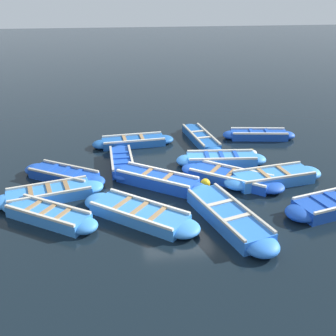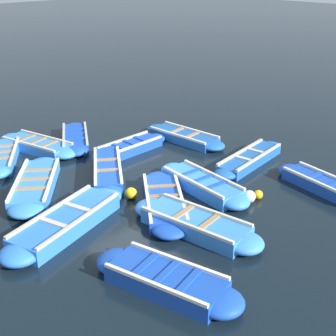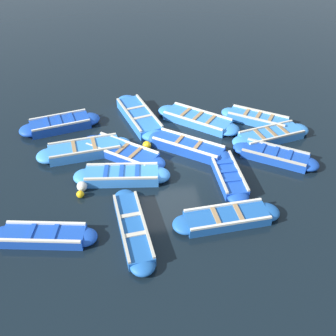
{
  "view_description": "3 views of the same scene",
  "coord_description": "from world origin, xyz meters",
  "px_view_note": "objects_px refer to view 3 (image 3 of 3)",
  "views": [
    {
      "loc": [
        12.28,
        -2.06,
        6.07
      ],
      "look_at": [
        -0.35,
        -0.23,
        0.24
      ],
      "focal_mm": 42.0,
      "sensor_mm": 36.0,
      "label": 1
    },
    {
      "loc": [
        8.17,
        9.85,
        6.13
      ],
      "look_at": [
        -0.56,
        0.82,
        0.48
      ],
      "focal_mm": 50.0,
      "sensor_mm": 36.0,
      "label": 2
    },
    {
      "loc": [
        -11.77,
        1.68,
        8.89
      ],
      "look_at": [
        -0.87,
        0.24,
        0.34
      ],
      "focal_mm": 42.0,
      "sensor_mm": 36.0,
      "label": 3
    }
  ],
  "objects_px": {
    "boat_inner_gap": "(227,218)",
    "boat_far_corner": "(275,156)",
    "boat_broadside": "(197,120)",
    "boat_outer_right": "(122,176)",
    "buoy_white_drifting": "(82,186)",
    "boat_drifting": "(85,150)",
    "boat_bow_out": "(139,117)",
    "boat_alongside": "(258,119)",
    "boat_tucked": "(188,147)",
    "boat_near_quay": "(133,228)",
    "boat_stern_in": "(271,136)",
    "boat_mid_row": "(44,236)",
    "boat_centre": "(60,124)",
    "boat_end_of_row": "(122,152)",
    "boat_outer_left": "(228,175)",
    "buoy_yellow_far": "(80,194)",
    "buoy_orange_near": "(147,145)"
  },
  "relations": [
    {
      "from": "boat_centre",
      "to": "buoy_yellow_far",
      "type": "distance_m",
      "value": 4.63
    },
    {
      "from": "boat_alongside",
      "to": "boat_inner_gap",
      "type": "distance_m",
      "value": 6.29
    },
    {
      "from": "boat_end_of_row",
      "to": "boat_outer_left",
      "type": "xyz_separation_m",
      "value": [
        -1.87,
        -3.67,
        0.0
      ]
    },
    {
      "from": "boat_bow_out",
      "to": "buoy_white_drifting",
      "type": "relative_size",
      "value": 11.64
    },
    {
      "from": "boat_drifting",
      "to": "boat_outer_right",
      "type": "bearing_deg",
      "value": -142.33
    },
    {
      "from": "boat_outer_right",
      "to": "buoy_white_drifting",
      "type": "bearing_deg",
      "value": 105.47
    },
    {
      "from": "boat_mid_row",
      "to": "buoy_orange_near",
      "type": "bearing_deg",
      "value": -38.57
    },
    {
      "from": "boat_near_quay",
      "to": "boat_end_of_row",
      "type": "height_order",
      "value": "boat_end_of_row"
    },
    {
      "from": "boat_outer_right",
      "to": "buoy_yellow_far",
      "type": "relative_size",
      "value": 13.35
    },
    {
      "from": "boat_bow_out",
      "to": "buoy_white_drifting",
      "type": "bearing_deg",
      "value": 152.48
    },
    {
      "from": "boat_stern_in",
      "to": "buoy_orange_near",
      "type": "height_order",
      "value": "boat_stern_in"
    },
    {
      "from": "boat_inner_gap",
      "to": "boat_near_quay",
      "type": "bearing_deg",
      "value": 90.9
    },
    {
      "from": "buoy_white_drifting",
      "to": "boat_outer_right",
      "type": "bearing_deg",
      "value": -74.53
    },
    {
      "from": "boat_outer_right",
      "to": "boat_alongside",
      "type": "bearing_deg",
      "value": -62.18
    },
    {
      "from": "boat_end_of_row",
      "to": "boat_drifting",
      "type": "distance_m",
      "value": 1.45
    },
    {
      "from": "boat_tucked",
      "to": "boat_broadside",
      "type": "bearing_deg",
      "value": -20.61
    },
    {
      "from": "buoy_orange_near",
      "to": "buoy_yellow_far",
      "type": "height_order",
      "value": "buoy_orange_near"
    },
    {
      "from": "buoy_white_drifting",
      "to": "boat_mid_row",
      "type": "bearing_deg",
      "value": 154.23
    },
    {
      "from": "boat_mid_row",
      "to": "boat_alongside",
      "type": "bearing_deg",
      "value": -55.9
    },
    {
      "from": "buoy_orange_near",
      "to": "boat_mid_row",
      "type": "bearing_deg",
      "value": 141.43
    },
    {
      "from": "boat_inner_gap",
      "to": "boat_far_corner",
      "type": "distance_m",
      "value": 3.95
    },
    {
      "from": "buoy_orange_near",
      "to": "boat_inner_gap",
      "type": "bearing_deg",
      "value": -153.73
    },
    {
      "from": "boat_broadside",
      "to": "buoy_orange_near",
      "type": "xyz_separation_m",
      "value": [
        -1.64,
        2.33,
        -0.01
      ]
    },
    {
      "from": "boat_drifting",
      "to": "boat_stern_in",
      "type": "distance_m",
      "value": 7.45
    },
    {
      "from": "boat_end_of_row",
      "to": "buoy_white_drifting",
      "type": "distance_m",
      "value": 2.34
    },
    {
      "from": "boat_mid_row",
      "to": "buoy_orange_near",
      "type": "xyz_separation_m",
      "value": [
        4.32,
        -3.44,
        -0.0
      ]
    },
    {
      "from": "buoy_orange_near",
      "to": "buoy_white_drifting",
      "type": "relative_size",
      "value": 0.94
    },
    {
      "from": "boat_far_corner",
      "to": "boat_centre",
      "type": "height_order",
      "value": "boat_centre"
    },
    {
      "from": "boat_near_quay",
      "to": "boat_outer_left",
      "type": "height_order",
      "value": "boat_outer_left"
    },
    {
      "from": "boat_mid_row",
      "to": "buoy_white_drifting",
      "type": "height_order",
      "value": "boat_mid_row"
    },
    {
      "from": "boat_near_quay",
      "to": "boat_bow_out",
      "type": "xyz_separation_m",
      "value": [
        6.52,
        -0.67,
        0.04
      ]
    },
    {
      "from": "boat_broadside",
      "to": "boat_inner_gap",
      "type": "distance_m",
      "value": 5.93
    },
    {
      "from": "boat_centre",
      "to": "boat_broadside",
      "type": "bearing_deg",
      "value": -93.45
    },
    {
      "from": "boat_end_of_row",
      "to": "boat_far_corner",
      "type": "xyz_separation_m",
      "value": [
        -0.99,
        -5.71,
        0.01
      ]
    },
    {
      "from": "boat_mid_row",
      "to": "boat_centre",
      "type": "bearing_deg",
      "value": 0.33
    },
    {
      "from": "boat_drifting",
      "to": "boat_mid_row",
      "type": "height_order",
      "value": "boat_drifting"
    },
    {
      "from": "boat_bow_out",
      "to": "boat_centre",
      "type": "height_order",
      "value": "boat_bow_out"
    },
    {
      "from": "boat_outer_left",
      "to": "boat_stern_in",
      "type": "xyz_separation_m",
      "value": [
        2.22,
        -2.36,
        0.0
      ]
    },
    {
      "from": "boat_outer_right",
      "to": "buoy_white_drifting",
      "type": "distance_m",
      "value": 1.42
    },
    {
      "from": "boat_inner_gap",
      "to": "buoy_white_drifting",
      "type": "distance_m",
      "value": 5.0
    },
    {
      "from": "boat_drifting",
      "to": "boat_bow_out",
      "type": "bearing_deg",
      "value": -45.46
    },
    {
      "from": "boat_bow_out",
      "to": "buoy_orange_near",
      "type": "relative_size",
      "value": 12.43
    },
    {
      "from": "buoy_yellow_far",
      "to": "boat_mid_row",
      "type": "bearing_deg",
      "value": 151.17
    },
    {
      "from": "boat_alongside",
      "to": "boat_tucked",
      "type": "bearing_deg",
      "value": 117.36
    },
    {
      "from": "boat_broadside",
      "to": "buoy_white_drifting",
      "type": "relative_size",
      "value": 10.05
    },
    {
      "from": "boat_bow_out",
      "to": "boat_inner_gap",
      "type": "distance_m",
      "value": 6.86
    },
    {
      "from": "boat_outer_right",
      "to": "boat_tucked",
      "type": "distance_m",
      "value": 2.97
    },
    {
      "from": "boat_centre",
      "to": "buoy_white_drifting",
      "type": "bearing_deg",
      "value": -165.64
    },
    {
      "from": "boat_near_quay",
      "to": "boat_far_corner",
      "type": "xyz_separation_m",
      "value": [
        3.01,
        -5.54,
        0.01
      ]
    },
    {
      "from": "boat_near_quay",
      "to": "boat_centre",
      "type": "relative_size",
      "value": 1.06
    }
  ]
}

